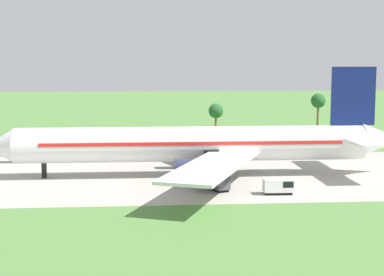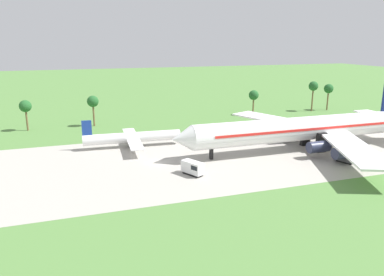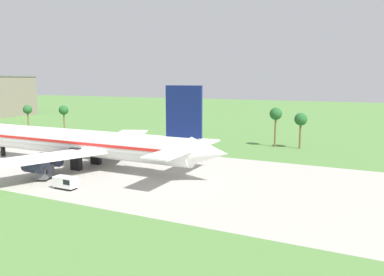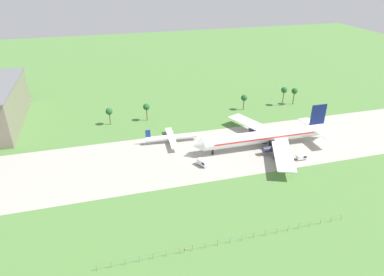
{
  "view_description": "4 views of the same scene",
  "coord_description": "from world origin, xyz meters",
  "views": [
    {
      "loc": [
        29.23,
        -98.82,
        18.93
      ],
      "look_at": [
        36.91,
        -1.42,
        6.44
      ],
      "focal_mm": 55.0,
      "sensor_mm": 36.0,
      "label": 1
    },
    {
      "loc": [
        -18.14,
        -77.91,
        26.47
      ],
      "look_at": [
        7.65,
        -1.42,
        5.44
      ],
      "focal_mm": 35.0,
      "sensor_mm": 36.0,
      "label": 2
    },
    {
      "loc": [
        96.99,
        -64.84,
        19.25
      ],
      "look_at": [
        66.17,
        -1.42,
        8.37
      ],
      "focal_mm": 35.0,
      "sensor_mm": 36.0,
      "label": 3
    },
    {
      "loc": [
        -32.31,
        -127.97,
        77.66
      ],
      "look_at": [
        4.49,
        5.0,
        6.0
      ],
      "focal_mm": 32.0,
      "sensor_mm": 36.0,
      "label": 4
    }
  ],
  "objects": [
    {
      "name": "regional_aircraft",
      "position": [
        -3.11,
        14.73,
        2.48
      ],
      "size": [
        24.79,
        22.36,
        7.54
      ],
      "color": "white",
      "rests_on": "ground_plane"
    },
    {
      "name": "palm_tree_row",
      "position": [
        31.36,
        42.97,
        7.99
      ],
      "size": [
        112.49,
        3.6,
        11.51
      ],
      "color": "brown",
      "rests_on": "ground_plane"
    },
    {
      "name": "baggage_tug",
      "position": [
        5.04,
        -9.9,
        1.49
      ],
      "size": [
        4.01,
        5.25,
        2.79
      ],
      "color": "black",
      "rests_on": "ground_plane"
    },
    {
      "name": "taxiway_strip",
      "position": [
        0.0,
        0.0,
        0.01
      ],
      "size": [
        320.0,
        44.0,
        0.02
      ],
      "color": "#A8A399",
      "rests_on": "ground_plane"
    },
    {
      "name": "jet_airliner",
      "position": [
        38.62,
        -1.42,
        5.38
      ],
      "size": [
        70.52,
        60.03,
        18.32
      ],
      "color": "white",
      "rests_on": "ground_plane"
    },
    {
      "name": "catering_van",
      "position": [
        39.94,
        -13.37,
        1.42
      ],
      "size": [
        3.37,
        4.5,
        2.64
      ],
      "color": "black",
      "rests_on": "ground_plane"
    },
    {
      "name": "ground_plane",
      "position": [
        0.0,
        0.0,
        0.0
      ],
      "size": [
        600.0,
        600.0,
        0.0
      ],
      "primitive_type": "plane",
      "color": "#517F3D"
    }
  ]
}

